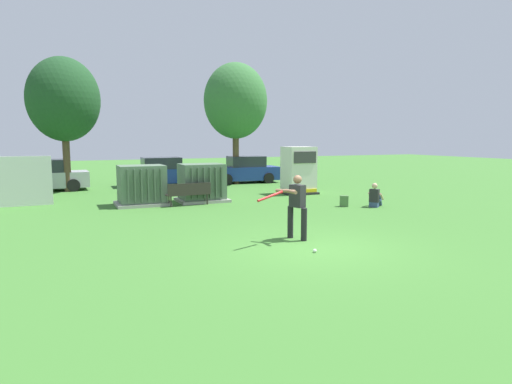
% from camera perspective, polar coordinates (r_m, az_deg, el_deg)
% --- Properties ---
extents(ground_plane, '(96.00, 96.00, 0.00)m').
position_cam_1_polar(ground_plane, '(11.21, 7.13, -7.10)').
color(ground_plane, '#3D752D').
extents(transformer_west, '(2.10, 1.70, 1.62)m').
position_cam_1_polar(transformer_west, '(18.50, -14.56, 0.79)').
color(transformer_west, '#9E9B93').
rests_on(transformer_west, ground).
extents(transformer_mid_west, '(2.10, 1.70, 1.62)m').
position_cam_1_polar(transformer_mid_west, '(19.07, -7.02, 1.14)').
color(transformer_mid_west, '#9E9B93').
rests_on(transformer_mid_west, ground).
extents(generator_enclosure, '(1.60, 1.40, 2.30)m').
position_cam_1_polar(generator_enclosure, '(21.65, 5.53, 2.78)').
color(generator_enclosure, '#262626').
rests_on(generator_enclosure, ground).
extents(park_bench, '(1.82, 0.52, 0.92)m').
position_cam_1_polar(park_bench, '(17.98, -8.68, -0.06)').
color(park_bench, '#2D2823').
rests_on(park_bench, ground).
extents(batter, '(1.58, 0.84, 1.74)m').
position_cam_1_polar(batter, '(11.81, 5.18, -1.53)').
color(batter, black).
rests_on(batter, ground).
extents(sports_ball, '(0.09, 0.09, 0.09)m').
position_cam_1_polar(sports_ball, '(10.70, 7.61, -7.54)').
color(sports_ball, white).
rests_on(sports_ball, ground).
extents(seated_spectator, '(0.78, 0.68, 0.96)m').
position_cam_1_polar(seated_spectator, '(18.10, 15.15, -0.68)').
color(seated_spectator, '#384C75').
rests_on(seated_spectator, ground).
extents(backpack, '(0.38, 0.36, 0.44)m').
position_cam_1_polar(backpack, '(17.90, 11.32, -1.18)').
color(backpack, '#4C723F').
rests_on(backpack, ground).
extents(tree_left, '(3.52, 3.52, 6.73)m').
position_cam_1_polar(tree_left, '(24.43, -23.63, 10.87)').
color(tree_left, brown).
rests_on(tree_left, ground).
extents(tree_center_left, '(3.70, 3.70, 7.07)m').
position_cam_1_polar(tree_center_left, '(26.25, -2.67, 11.64)').
color(tree_center_left, brown).
rests_on(tree_center_left, ground).
extents(parked_car_leftmost, '(4.25, 2.02, 1.62)m').
position_cam_1_polar(parked_car_leftmost, '(25.12, -25.58, 1.83)').
color(parked_car_leftmost, '#B2B2B7').
rests_on(parked_car_leftmost, ground).
extents(parked_car_left_of_center, '(4.23, 1.98, 1.62)m').
position_cam_1_polar(parked_car_left_of_center, '(25.83, -12.38, 2.47)').
color(parked_car_left_of_center, navy).
rests_on(parked_car_left_of_center, ground).
extents(parked_car_right_of_center, '(4.33, 2.19, 1.62)m').
position_cam_1_polar(parked_car_right_of_center, '(26.91, -1.52, 2.81)').
color(parked_car_right_of_center, navy).
rests_on(parked_car_right_of_center, ground).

